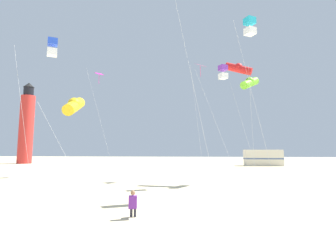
% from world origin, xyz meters
% --- Properties ---
extents(kite_flyer_standing, '(0.38, 0.54, 1.16)m').
position_xyz_m(kite_flyer_standing, '(0.15, 5.13, 0.61)').
color(kite_flyer_standing, '#722D99').
rests_on(kite_flyer_standing, ground).
extents(kite_tube_gold, '(3.09, 3.04, 6.24)m').
position_xyz_m(kite_tube_gold, '(-4.61, 9.51, 5.54)').
color(kite_tube_gold, silver).
rests_on(kite_tube_gold, ground).
extents(kite_diamond_magenta, '(2.93, 2.93, 11.80)m').
position_xyz_m(kite_diamond_magenta, '(-8.13, 23.39, 11.03)').
color(kite_diamond_magenta, silver).
rests_on(kite_diamond_magenta, ground).
extents(kite_box_cyan, '(2.21, 1.61, 11.39)m').
position_xyz_m(kite_box_cyan, '(6.43, 10.88, 10.79)').
color(kite_box_cyan, silver).
rests_on(kite_box_cyan, ground).
extents(kite_tube_scarlet, '(2.59, 1.99, 10.93)m').
position_xyz_m(kite_tube_scarlet, '(6.85, 18.32, 10.22)').
color(kite_tube_scarlet, silver).
rests_on(kite_tube_scarlet, ground).
extents(kite_tube_lime, '(2.78, 2.94, 9.41)m').
position_xyz_m(kite_tube_lime, '(7.68, 17.67, 8.71)').
color(kite_tube_lime, silver).
rests_on(kite_tube_lime, ground).
extents(kite_diamond_rainbow, '(1.61, 1.61, 11.52)m').
position_xyz_m(kite_diamond_rainbow, '(3.40, 20.39, 10.79)').
color(kite_diamond_rainbow, silver).
rests_on(kite_diamond_rainbow, ground).
extents(kite_box_blue, '(2.86, 2.62, 10.02)m').
position_xyz_m(kite_box_blue, '(-6.39, 9.79, 9.43)').
color(kite_box_blue, silver).
rests_on(kite_box_blue, ground).
extents(kite_box_violet, '(3.18, 2.71, 9.77)m').
position_xyz_m(kite_box_violet, '(5.17, 15.75, 9.17)').
color(kite_box_violet, silver).
rests_on(kite_box_violet, ground).
extents(lighthouse_distant, '(2.80, 2.80, 16.80)m').
position_xyz_m(lighthouse_distant, '(-31.74, 46.56, 7.84)').
color(lighthouse_distant, red).
rests_on(lighthouse_distant, ground).
extents(rv_van_cream, '(6.52, 2.58, 2.80)m').
position_xyz_m(rv_van_cream, '(14.76, 43.34, 1.39)').
color(rv_van_cream, beige).
rests_on(rv_van_cream, ground).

